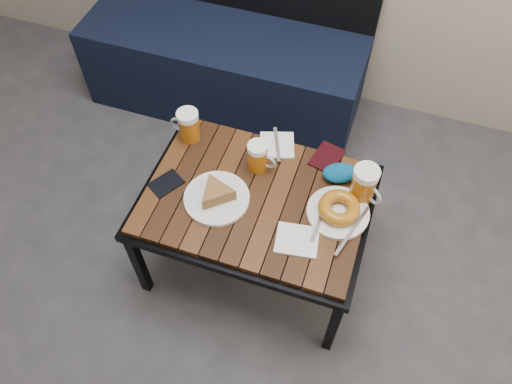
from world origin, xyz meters
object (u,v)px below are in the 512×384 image
(bench, at_px, (226,59))
(plate_bagel, at_px, (339,210))
(beer_mug_centre, at_px, (258,157))
(cafe_table, at_px, (256,203))
(beer_mug_left, at_px, (188,125))
(knit_pouch, at_px, (340,173))
(plate_pie, at_px, (216,195))
(passport_burgundy, at_px, (327,157))
(beer_mug_right, at_px, (364,184))
(passport_navy, at_px, (166,183))

(bench, distance_m, plate_bagel, 1.19)
(beer_mug_centre, distance_m, plate_bagel, 0.36)
(cafe_table, xyz_separation_m, beer_mug_centre, (-0.04, 0.13, 0.11))
(beer_mug_left, relative_size, knit_pouch, 1.03)
(plate_pie, bearing_deg, knit_pouch, 31.10)
(cafe_table, height_order, knit_pouch, knit_pouch)
(plate_pie, bearing_deg, plate_bagel, 10.55)
(beer_mug_left, relative_size, plate_pie, 0.57)
(passport_burgundy, bearing_deg, plate_pie, -123.21)
(bench, height_order, passport_burgundy, bench)
(beer_mug_right, bearing_deg, passport_burgundy, 175.12)
(cafe_table, relative_size, beer_mug_left, 6.20)
(beer_mug_left, height_order, passport_navy, beer_mug_left)
(passport_navy, distance_m, knit_pouch, 0.65)
(bench, height_order, plate_pie, bench)
(beer_mug_left, relative_size, passport_burgundy, 0.99)
(passport_burgundy, bearing_deg, passport_navy, -136.74)
(plate_pie, bearing_deg, bench, 109.34)
(plate_bagel, relative_size, knit_pouch, 2.21)
(plate_pie, bearing_deg, beer_mug_left, 130.45)
(bench, distance_m, plate_pie, 1.04)
(beer_mug_left, xyz_separation_m, beer_mug_centre, (0.31, -0.06, -0.01))
(passport_burgundy, bearing_deg, knit_pouch, -36.84)
(cafe_table, height_order, passport_navy, passport_navy)
(plate_bagel, bearing_deg, beer_mug_right, 58.42)
(beer_mug_right, height_order, plate_bagel, beer_mug_right)
(passport_navy, xyz_separation_m, knit_pouch, (0.60, 0.23, 0.03))
(beer_mug_centre, xyz_separation_m, plate_bagel, (0.34, -0.11, -0.04))
(beer_mug_right, bearing_deg, beer_mug_centre, -146.01)
(cafe_table, bearing_deg, passport_burgundy, 52.29)
(bench, xyz_separation_m, plate_bagel, (0.77, -0.88, 0.22))
(knit_pouch, bearing_deg, beer_mug_left, 179.25)
(passport_burgundy, bearing_deg, bench, 149.24)
(cafe_table, height_order, passport_burgundy, passport_burgundy)
(plate_bagel, height_order, passport_burgundy, plate_bagel)
(beer_mug_right, xyz_separation_m, plate_bagel, (-0.06, -0.10, -0.05))
(cafe_table, relative_size, passport_burgundy, 6.14)
(bench, xyz_separation_m, passport_navy, (0.13, -0.95, 0.20))
(passport_navy, bearing_deg, bench, 129.12)
(beer_mug_centre, distance_m, passport_burgundy, 0.28)
(beer_mug_centre, distance_m, plate_pie, 0.22)
(bench, relative_size, beer_mug_right, 9.41)
(plate_pie, height_order, knit_pouch, plate_pie)
(cafe_table, distance_m, plate_pie, 0.16)
(beer_mug_left, relative_size, beer_mug_centre, 1.09)
(bench, bearing_deg, knit_pouch, -44.34)
(beer_mug_left, bearing_deg, plate_pie, 133.44)
(cafe_table, bearing_deg, beer_mug_left, 150.98)
(beer_mug_left, distance_m, knit_pouch, 0.61)
(bench, bearing_deg, passport_navy, -82.12)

